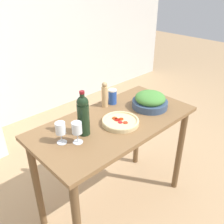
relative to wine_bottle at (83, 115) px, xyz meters
The scene contains 9 objects.
ground_plane 1.10m from the wine_bottle, ahead, with size 14.00×14.00×0.00m, color tan.
prep_counter 0.41m from the wine_bottle, ahead, with size 1.31×0.65×0.91m.
wine_bottle is the anchor object (origin of this frame).
wine_glass_near 0.12m from the wine_bottle, 151.12° to the right, with size 0.07×0.07×0.15m.
wine_glass_far 0.18m from the wine_bottle, behind, with size 0.07×0.07×0.15m.
pepper_mill 0.44m from the wine_bottle, 28.64° to the left, with size 0.05×0.05×0.22m.
salad_bowl 0.66m from the wine_bottle, ahead, with size 0.30×0.30×0.14m.
homemade_pizza 0.32m from the wine_bottle, 16.50° to the right, with size 0.28×0.28×0.04m.
salt_canister 0.52m from the wine_bottle, 23.37° to the left, with size 0.07×0.07×0.13m.
Camera 1 is at (-1.16, -1.18, 1.89)m, focal length 40.00 mm.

